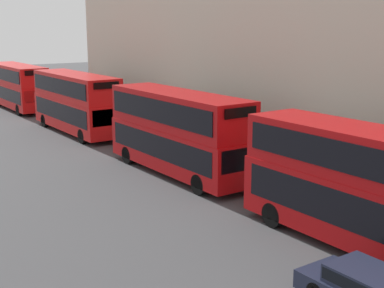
# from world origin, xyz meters

# --- Properties ---
(bus_second_in_queue) EXTENTS (2.59, 10.21, 4.40)m
(bus_second_in_queue) POSITION_xyz_m (1.60, 17.97, 2.42)
(bus_second_in_queue) COLOR #B20C0F
(bus_second_in_queue) RESTS_ON ground
(bus_third_in_queue) EXTENTS (2.59, 10.39, 4.34)m
(bus_third_in_queue) POSITION_xyz_m (1.60, 31.45, 2.39)
(bus_third_in_queue) COLOR red
(bus_third_in_queue) RESTS_ON ground
(bus_trailing) EXTENTS (2.59, 10.60, 4.15)m
(bus_trailing) POSITION_xyz_m (1.60, 45.15, 2.29)
(bus_trailing) COLOR red
(bus_trailing) RESTS_ON ground
(pedestrian) EXTENTS (0.36, 0.36, 1.85)m
(pedestrian) POSITION_xyz_m (3.84, 42.07, 0.86)
(pedestrian) COLOR brown
(pedestrian) RESTS_ON ground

